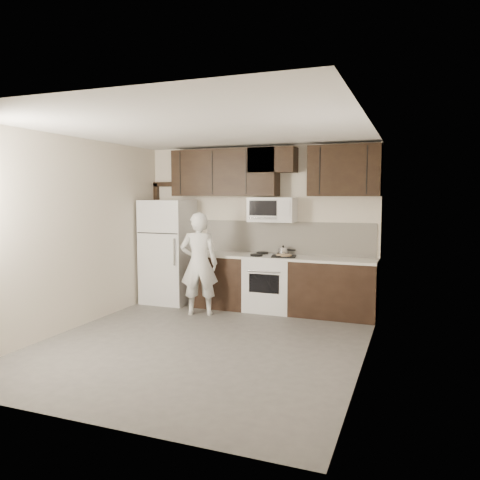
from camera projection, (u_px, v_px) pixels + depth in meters
The scene contains 14 objects.
floor at pixel (202, 343), 5.98m from camera, with size 4.50×4.50×0.00m, color #514E4C.
back_wall at pixel (259, 227), 7.94m from camera, with size 4.00×4.00×0.00m, color beige.
ceiling at pixel (201, 129), 5.72m from camera, with size 4.50×4.50×0.00m, color white.
counter_run at pixel (288, 284), 7.53m from camera, with size 2.95×0.64×0.91m.
stove at pixel (270, 283), 7.63m from camera, with size 0.76×0.66×0.94m.
backsplash at pixel (287, 238), 7.77m from camera, with size 2.90×0.02×0.54m, color silver.
upper_cabinets at pixel (267, 171), 7.62m from camera, with size 3.48×0.35×0.78m.
microwave at pixel (272, 210), 7.63m from camera, with size 0.76×0.42×0.40m.
refrigerator at pixel (168, 251), 8.20m from camera, with size 0.80×0.76×1.80m.
door_trim at pixel (159, 230), 8.59m from camera, with size 0.50×0.08×2.12m.
saucepan at pixel (283, 251), 7.66m from camera, with size 0.28×0.16×0.16m.
baking_tray at pixel (284, 256), 7.41m from camera, with size 0.38×0.28×0.02m, color black.
pizza at pixel (284, 255), 7.41m from camera, with size 0.25×0.25×0.02m, color #CAB687.
person at pixel (199, 264), 7.35m from camera, with size 0.59×0.39×1.62m, color white.
Camera 1 is at (2.52, -5.27, 1.90)m, focal length 35.00 mm.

